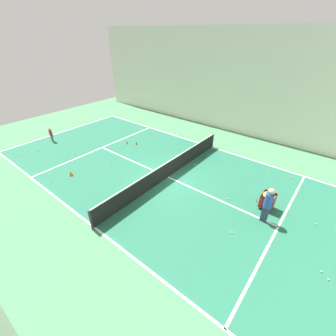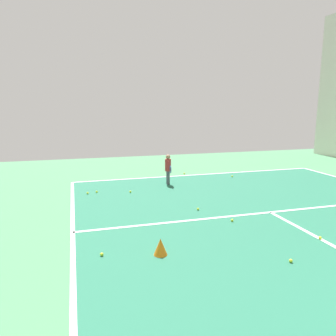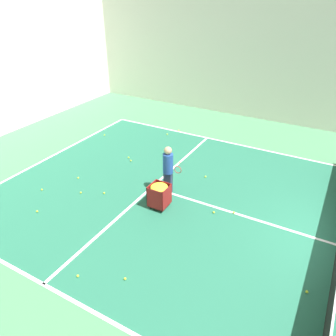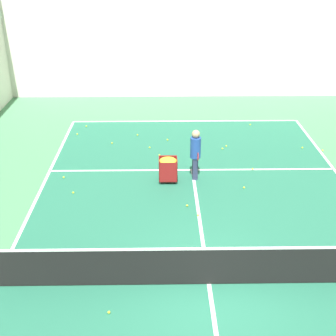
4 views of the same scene
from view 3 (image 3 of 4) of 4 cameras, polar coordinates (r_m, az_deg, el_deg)
name	(u,v)px [view 3 (image 3 of 4)]	position (r m, az deg, el deg)	size (l,w,h in m)	color
line_baseline_far	(52,156)	(15.59, -19.60, 1.94)	(10.57, 0.10, 0.00)	white
line_service_far	(152,187)	(12.46, -2.86, -3.39)	(10.57, 0.10, 0.00)	white
coach_at_net	(168,167)	(11.64, 0.02, 0.18)	(0.38, 0.70, 1.85)	#2D3351
ball_cart	(159,192)	(11.07, -1.54, -4.12)	(0.64, 0.63, 0.88)	maroon
tennis_ball_1	(78,276)	(9.36, -15.44, -17.66)	(0.07, 0.07, 0.07)	yellow
tennis_ball_5	(104,135)	(17.06, -11.01, 5.66)	(0.07, 0.07, 0.07)	yellow
tennis_ball_6	(78,178)	(13.45, -15.38, -1.67)	(0.07, 0.07, 0.07)	yellow
tennis_ball_9	(42,190)	(13.13, -21.11, -3.53)	(0.07, 0.07, 0.07)	yellow
tennis_ball_11	(125,279)	(9.06, -7.49, -18.57)	(0.07, 0.07, 0.07)	yellow
tennis_ball_13	(205,177)	(13.14, 6.54, -1.51)	(0.07, 0.07, 0.07)	yellow
tennis_ball_14	(37,211)	(11.99, -21.83, -7.03)	(0.07, 0.07, 0.07)	yellow
tennis_ball_15	(131,161)	(14.34, -6.48, 1.29)	(0.07, 0.07, 0.07)	yellow
tennis_ball_18	(81,193)	(12.50, -14.95, -4.16)	(0.07, 0.07, 0.07)	yellow
tennis_ball_19	(104,193)	(12.29, -11.06, -4.30)	(0.07, 0.07, 0.07)	yellow
tennis_ball_20	(129,157)	(14.61, -6.88, 1.83)	(0.07, 0.07, 0.07)	yellow
tennis_ball_22	(234,213)	(11.31, 11.39, -7.62)	(0.07, 0.07, 0.07)	yellow
tennis_ball_24	(214,212)	(11.21, 7.98, -7.64)	(0.07, 0.07, 0.07)	yellow
tennis_ball_25	(180,162)	(14.10, 2.06, 0.97)	(0.07, 0.07, 0.07)	yellow
tennis_ball_26	(307,292)	(9.38, 23.04, -19.23)	(0.07, 0.07, 0.07)	yellow
tennis_ball_30	(179,130)	(17.34, 1.90, 6.59)	(0.07, 0.07, 0.07)	yellow
tennis_ball_31	(167,134)	(16.86, -0.14, 5.92)	(0.07, 0.07, 0.07)	yellow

